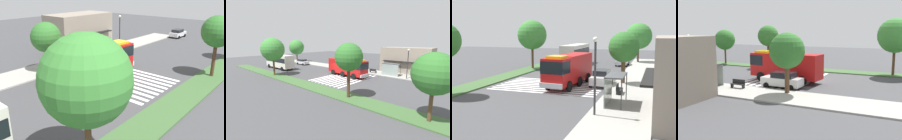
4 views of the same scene
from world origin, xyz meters
TOP-DOWN VIEW (x-y plane):
  - ground_plane at (0.00, 0.00)m, footprint 120.00×120.00m
  - sidewalk at (0.00, 8.82)m, footprint 60.00×4.59m
  - median_strip at (0.00, -8.03)m, footprint 60.00×3.00m
  - crosswalk at (2.97, 0.00)m, footprint 7.65×11.75m
  - fire_truck at (2.50, 1.88)m, footprint 9.38×3.32m
  - parked_car_mid at (0.88, 5.33)m, footprint 4.49×2.05m
  - bus_stop_shelter at (8.93, 7.81)m, footprint 3.50×1.40m
  - bench_near_shelter at (4.93, 7.83)m, footprint 1.60×0.50m
  - street_lamp at (12.45, 7.13)m, footprint 0.36×0.36m
  - sidewalk_tree_west at (-0.75, 7.53)m, footprint 3.50×3.50m
  - median_tree_far_west at (-9.35, -8.03)m, footprint 4.69×4.69m
  - median_tree_west at (10.32, -8.03)m, footprint 3.47×3.47m
  - median_tree_center at (19.38, -8.03)m, footprint 3.66×3.66m

SIDE VIEW (x-z plane):
  - ground_plane at x=0.00m, z-range 0.00..0.00m
  - crosswalk at x=2.97m, z-range 0.00..0.01m
  - sidewalk at x=0.00m, z-range 0.00..0.14m
  - median_strip at x=0.00m, z-range 0.00..0.14m
  - bench_near_shelter at x=4.93m, z-range 0.14..1.04m
  - parked_car_mid at x=0.88m, z-range 0.02..1.79m
  - bus_stop_shelter at x=8.93m, z-range 0.66..3.12m
  - fire_truck at x=2.50m, z-range 0.19..3.83m
  - street_lamp at x=12.45m, z-range 0.68..6.27m
  - sidewalk_tree_west at x=-0.75m, z-range 1.30..7.20m
  - median_tree_center at x=19.38m, z-range 1.35..7.47m
  - median_tree_west at x=10.32m, z-range 1.77..8.59m
  - median_tree_far_west at x=-9.35m, z-range 1.62..9.30m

